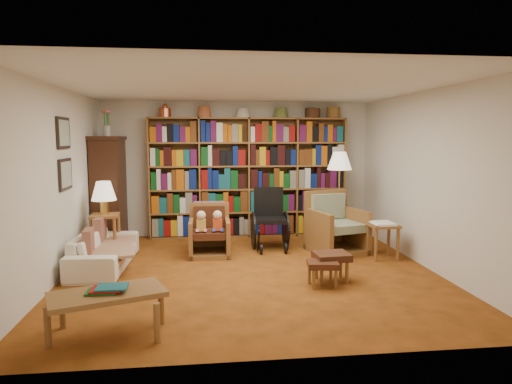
{
  "coord_description": "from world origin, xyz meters",
  "views": [
    {
      "loc": [
        -0.65,
        -6.06,
        1.85
      ],
      "look_at": [
        0.14,
        0.6,
        1.04
      ],
      "focal_mm": 32.0,
      "sensor_mm": 36.0,
      "label": 1
    }
  ],
  "objects": [
    {
      "name": "bookshelf",
      "position": [
        0.2,
        2.33,
        1.17
      ],
      "size": [
        3.6,
        0.3,
        2.42
      ],
      "color": "brown",
      "rests_on": "floor"
    },
    {
      "name": "framed_pictures",
      "position": [
        -2.48,
        0.3,
        1.62
      ],
      "size": [
        0.03,
        0.52,
        0.97
      ],
      "color": "black",
      "rests_on": "wall_left"
    },
    {
      "name": "side_table_papers",
      "position": [
        2.07,
        0.48,
        0.43
      ],
      "size": [
        0.42,
        0.42,
        0.56
      ],
      "color": "brown",
      "rests_on": "floor"
    },
    {
      "name": "coffee_table",
      "position": [
        -1.54,
        -1.85,
        0.37
      ],
      "size": [
        1.15,
        0.85,
        0.47
      ],
      "color": "brown",
      "rests_on": "floor"
    },
    {
      "name": "footstool_a",
      "position": [
        0.82,
        -0.7,
        0.26
      ],
      "size": [
        0.41,
        0.36,
        0.32
      ],
      "color": "#442312",
      "rests_on": "floor"
    },
    {
      "name": "armchair_leather",
      "position": [
        -0.55,
        1.05,
        0.34
      ],
      "size": [
        0.65,
        0.69,
        0.81
      ],
      "color": "brown",
      "rests_on": "floor"
    },
    {
      "name": "cushion_right",
      "position": [
        -2.18,
        0.14,
        0.45
      ],
      "size": [
        0.14,
        0.36,
        0.35
      ],
      "primitive_type": "cube",
      "rotation": [
        0.0,
        0.0,
        0.09
      ],
      "color": "maroon",
      "rests_on": "sofa"
    },
    {
      "name": "sofa",
      "position": [
        -2.05,
        0.49,
        0.25
      ],
      "size": [
        1.73,
        0.73,
        0.5
      ],
      "primitive_type": "imported",
      "rotation": [
        0.0,
        0.0,
        1.53
      ],
      "color": "silver",
      "rests_on": "floor"
    },
    {
      "name": "table_lamp",
      "position": [
        -2.15,
        1.07,
        1.01
      ],
      "size": [
        0.37,
        0.37,
        0.51
      ],
      "color": "gold",
      "rests_on": "side_table_lamp"
    },
    {
      "name": "footstool_b",
      "position": [
        0.98,
        -0.51,
        0.3
      ],
      "size": [
        0.46,
        0.4,
        0.37
      ],
      "color": "#442312",
      "rests_on": "floor"
    },
    {
      "name": "ceiling",
      "position": [
        0.0,
        0.0,
        2.5
      ],
      "size": [
        5.0,
        5.0,
        0.0
      ],
      "primitive_type": "plane",
      "rotation": [
        3.14,
        0.0,
        0.0
      ],
      "color": "white",
      "rests_on": "wall_back"
    },
    {
      "name": "cushion_left",
      "position": [
        -2.18,
        0.84,
        0.45
      ],
      "size": [
        0.13,
        0.39,
        0.38
      ],
      "primitive_type": "cube",
      "rotation": [
        0.0,
        0.0,
        -0.02
      ],
      "color": "maroon",
      "rests_on": "sofa"
    },
    {
      "name": "wheelchair",
      "position": [
        0.45,
        1.33,
        0.46
      ],
      "size": [
        0.58,
        0.81,
        1.01
      ],
      "color": "black",
      "rests_on": "floor"
    },
    {
      "name": "curio_cabinet",
      "position": [
        -2.25,
        2.0,
        0.95
      ],
      "size": [
        0.5,
        0.95,
        2.4
      ],
      "color": "#3A1D10",
      "rests_on": "floor"
    },
    {
      "name": "wall_left",
      "position": [
        -2.5,
        0.0,
        1.25
      ],
      "size": [
        0.0,
        5.0,
        5.0
      ],
      "primitive_type": "plane",
      "rotation": [
        1.57,
        0.0,
        1.57
      ],
      "color": "silver",
      "rests_on": "floor"
    },
    {
      "name": "sofa_throw",
      "position": [
        -2.0,
        0.49,
        0.3
      ],
      "size": [
        0.92,
        1.42,
        0.04
      ],
      "primitive_type": "cube",
      "rotation": [
        0.0,
        0.0,
        0.18
      ],
      "color": "#C3B88E",
      "rests_on": "sofa"
    },
    {
      "name": "wall_front",
      "position": [
        0.0,
        -2.5,
        1.25
      ],
      "size": [
        5.0,
        0.0,
        5.0
      ],
      "primitive_type": "plane",
      "rotation": [
        -1.57,
        0.0,
        0.0
      ],
      "color": "silver",
      "rests_on": "floor"
    },
    {
      "name": "armchair_sage",
      "position": [
        1.48,
        1.02,
        0.37
      ],
      "size": [
        0.99,
        1.0,
        0.97
      ],
      "color": "brown",
      "rests_on": "floor"
    },
    {
      "name": "wall_right",
      "position": [
        2.5,
        0.0,
        1.25
      ],
      "size": [
        0.0,
        5.0,
        5.0
      ],
      "primitive_type": "plane",
      "rotation": [
        1.57,
        0.0,
        -1.57
      ],
      "color": "silver",
      "rests_on": "floor"
    },
    {
      "name": "floor_lamp",
      "position": [
        1.7,
        1.56,
        1.38
      ],
      "size": [
        0.42,
        0.42,
        1.59
      ],
      "color": "gold",
      "rests_on": "floor"
    },
    {
      "name": "side_table_lamp",
      "position": [
        -2.15,
        1.07,
        0.49
      ],
      "size": [
        0.44,
        0.44,
        0.67
      ],
      "color": "brown",
      "rests_on": "floor"
    },
    {
      "name": "floor",
      "position": [
        0.0,
        0.0,
        0.0
      ],
      "size": [
        5.0,
        5.0,
        0.0
      ],
      "primitive_type": "plane",
      "color": "#954716",
      "rests_on": "ground"
    },
    {
      "name": "wall_back",
      "position": [
        0.0,
        2.5,
        1.25
      ],
      "size": [
        5.0,
        0.0,
        5.0
      ],
      "primitive_type": "plane",
      "rotation": [
        1.57,
        0.0,
        0.0
      ],
      "color": "silver",
      "rests_on": "floor"
    }
  ]
}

